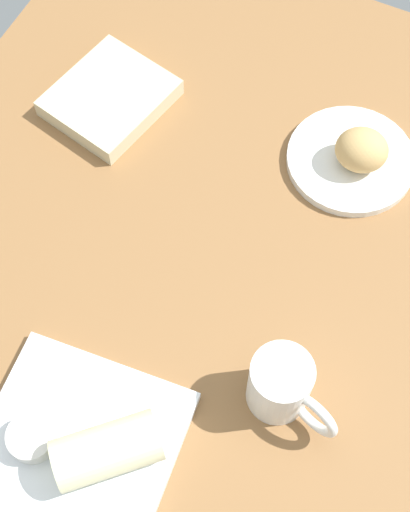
{
  "coord_description": "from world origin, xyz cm",
  "views": [
    {
      "loc": [
        -44.84,
        -23.46,
        99.01
      ],
      "look_at": [
        -2.44,
        -3.17,
        7.0
      ],
      "focal_mm": 53.62,
      "sensor_mm": 36.0,
      "label": 1
    }
  ],
  "objects_px": {
    "sauce_cup": "(32,438)",
    "breakfast_wrap": "(107,450)",
    "scone_pastry": "(362,150)",
    "coffee_mug": "(283,386)",
    "round_plate": "(351,160)",
    "book_stack": "(110,98)",
    "square_plate": "(77,451)"
  },
  "relations": [
    {
      "from": "round_plate",
      "to": "coffee_mug",
      "type": "height_order",
      "value": "coffee_mug"
    },
    {
      "from": "sauce_cup",
      "to": "square_plate",
      "type": "bearing_deg",
      "value": -75.78
    },
    {
      "from": "breakfast_wrap",
      "to": "scone_pastry",
      "type": "bearing_deg",
      "value": 123.16
    },
    {
      "from": "sauce_cup",
      "to": "round_plate",
      "type": "bearing_deg",
      "value": -19.91
    },
    {
      "from": "round_plate",
      "to": "sauce_cup",
      "type": "relative_size",
      "value": 3.22
    },
    {
      "from": "round_plate",
      "to": "square_plate",
      "type": "xyz_separation_m",
      "value": [
        -0.55,
        0.15,
        0.0
      ]
    },
    {
      "from": "scone_pastry",
      "to": "square_plate",
      "type": "distance_m",
      "value": 0.57
    },
    {
      "from": "round_plate",
      "to": "square_plate",
      "type": "relative_size",
      "value": 0.8
    },
    {
      "from": "square_plate",
      "to": "coffee_mug",
      "type": "relative_size",
      "value": 1.87
    },
    {
      "from": "round_plate",
      "to": "coffee_mug",
      "type": "bearing_deg",
      "value": -173.07
    },
    {
      "from": "coffee_mug",
      "to": "scone_pastry",
      "type": "bearing_deg",
      "value": 5.24
    },
    {
      "from": "round_plate",
      "to": "book_stack",
      "type": "distance_m",
      "value": 0.38
    },
    {
      "from": "book_stack",
      "to": "coffee_mug",
      "type": "bearing_deg",
      "value": -127.28
    },
    {
      "from": "scone_pastry",
      "to": "sauce_cup",
      "type": "bearing_deg",
      "value": 158.94
    },
    {
      "from": "round_plate",
      "to": "breakfast_wrap",
      "type": "bearing_deg",
      "value": 168.43
    },
    {
      "from": "round_plate",
      "to": "breakfast_wrap",
      "type": "xyz_separation_m",
      "value": [
        -0.54,
        0.11,
        0.04
      ]
    },
    {
      "from": "round_plate",
      "to": "breakfast_wrap",
      "type": "relative_size",
      "value": 1.51
    },
    {
      "from": "scone_pastry",
      "to": "book_stack",
      "type": "xyz_separation_m",
      "value": [
        -0.05,
        0.39,
        -0.03
      ]
    },
    {
      "from": "square_plate",
      "to": "book_stack",
      "type": "height_order",
      "value": "book_stack"
    },
    {
      "from": "sauce_cup",
      "to": "book_stack",
      "type": "bearing_deg",
      "value": 18.77
    },
    {
      "from": "sauce_cup",
      "to": "book_stack",
      "type": "height_order",
      "value": "sauce_cup"
    },
    {
      "from": "round_plate",
      "to": "sauce_cup",
      "type": "height_order",
      "value": "sauce_cup"
    },
    {
      "from": "coffee_mug",
      "to": "breakfast_wrap",
      "type": "bearing_deg",
      "value": 135.72
    },
    {
      "from": "scone_pastry",
      "to": "coffee_mug",
      "type": "bearing_deg",
      "value": -174.76
    },
    {
      "from": "scone_pastry",
      "to": "square_plate",
      "type": "xyz_separation_m",
      "value": [
        -0.54,
        0.16,
        -0.04
      ]
    },
    {
      "from": "round_plate",
      "to": "square_plate",
      "type": "bearing_deg",
      "value": 164.55
    },
    {
      "from": "sauce_cup",
      "to": "breakfast_wrap",
      "type": "distance_m",
      "value": 0.1
    },
    {
      "from": "square_plate",
      "to": "book_stack",
      "type": "relative_size",
      "value": 1.17
    },
    {
      "from": "round_plate",
      "to": "scone_pastry",
      "type": "bearing_deg",
      "value": -105.92
    },
    {
      "from": "sauce_cup",
      "to": "breakfast_wrap",
      "type": "bearing_deg",
      "value": -75.78
    },
    {
      "from": "square_plate",
      "to": "coffee_mug",
      "type": "height_order",
      "value": "coffee_mug"
    },
    {
      "from": "square_plate",
      "to": "sauce_cup",
      "type": "distance_m",
      "value": 0.06
    }
  ]
}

